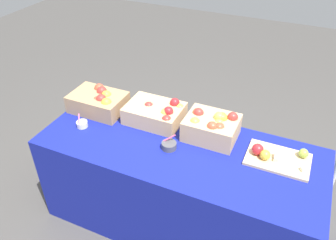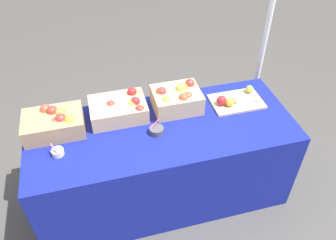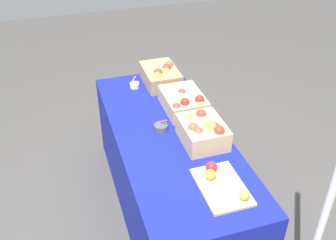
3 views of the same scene
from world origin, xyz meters
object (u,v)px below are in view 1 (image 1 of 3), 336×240
cutting_board_front (276,157)px  sample_bowl_mid (169,145)px  apple_crate_middle (156,113)px  apple_crate_left (99,101)px  apple_crate_right (212,126)px  sample_bowl_near (82,124)px

cutting_board_front → sample_bowl_mid: 0.68m
apple_crate_middle → apple_crate_left: bearing=-174.1°
apple_crate_left → cutting_board_front: apple_crate_left is taller
apple_crate_right → cutting_board_front: size_ratio=0.89×
apple_crate_right → apple_crate_middle: bearing=178.4°
apple_crate_right → sample_bowl_mid: size_ratio=3.48×
apple_crate_right → cutting_board_front: (0.45, -0.06, -0.06)m
apple_crate_middle → sample_bowl_mid: bearing=-49.1°
apple_crate_left → sample_bowl_near: bearing=-88.5°
apple_crate_right → sample_bowl_near: (-0.88, -0.27, -0.07)m
apple_crate_middle → sample_bowl_mid: size_ratio=4.00×
sample_bowl_near → sample_bowl_mid: (0.66, 0.04, 0.00)m
sample_bowl_near → cutting_board_front: bearing=8.9°
apple_crate_left → sample_bowl_mid: size_ratio=4.03×
sample_bowl_mid → sample_bowl_near: bearing=-177.0°
apple_crate_middle → sample_bowl_mid: apple_crate_middle is taller
apple_crate_middle → cutting_board_front: apple_crate_middle is taller
apple_crate_left → apple_crate_middle: apple_crate_left is taller
apple_crate_left → apple_crate_middle: (0.46, 0.05, -0.01)m
apple_crate_middle → apple_crate_right: apple_crate_right is taller
cutting_board_front → sample_bowl_mid: (-0.66, -0.17, -0.00)m
apple_crate_right → sample_bowl_mid: apple_crate_right is taller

